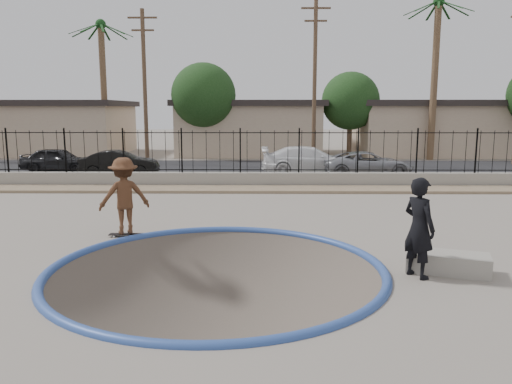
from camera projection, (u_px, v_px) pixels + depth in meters
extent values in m
cube|color=gray|center=(242.00, 204.00, 23.32)|extent=(120.00, 120.00, 2.20)
torus|color=#2D4A92|center=(217.00, 270.00, 10.32)|extent=(7.04, 7.04, 0.20)
cube|color=#9C8166|center=(239.00, 189.00, 20.37)|extent=(42.00, 1.60, 0.11)
cube|color=gray|center=(240.00, 179.00, 21.42)|extent=(42.00, 0.45, 0.60)
cube|color=black|center=(240.00, 170.00, 21.35)|extent=(40.00, 0.04, 0.03)
cube|color=black|center=(240.00, 133.00, 21.09)|extent=(40.00, 0.04, 0.04)
cube|color=black|center=(246.00, 168.00, 28.07)|extent=(90.00, 8.00, 0.04)
cube|color=tan|center=(50.00, 130.00, 37.34)|extent=(11.00, 8.00, 3.50)
cube|color=#2B2423|center=(48.00, 104.00, 37.02)|extent=(11.60, 8.60, 0.40)
cube|color=tan|center=(250.00, 130.00, 37.16)|extent=(10.00, 8.00, 3.50)
cube|color=#2B2423|center=(250.00, 104.00, 36.84)|extent=(10.60, 8.60, 0.40)
cube|color=tan|center=(438.00, 130.00, 36.99)|extent=(12.00, 8.00, 3.50)
cube|color=#2B2423|center=(440.00, 104.00, 36.67)|extent=(12.60, 8.60, 0.40)
cylinder|color=brown|center=(104.00, 91.00, 34.36)|extent=(0.44, 0.44, 9.00)
sphere|color=#153D16|center=(101.00, 24.00, 33.64)|extent=(0.70, 0.70, 0.70)
cylinder|color=brown|center=(434.00, 82.00, 32.04)|extent=(0.44, 0.44, 10.00)
sphere|color=#153D16|center=(439.00, 2.00, 31.23)|extent=(0.70, 0.70, 0.70)
cylinder|color=#473323|center=(145.00, 88.00, 29.38)|extent=(0.24, 0.24, 9.00)
cube|color=#473323|center=(142.00, 18.00, 28.73)|extent=(1.70, 0.10, 0.10)
cube|color=#473323|center=(143.00, 30.00, 28.84)|extent=(1.30, 0.10, 0.10)
cylinder|color=#473323|center=(315.00, 84.00, 29.22)|extent=(0.24, 0.24, 9.50)
cube|color=#473323|center=(316.00, 8.00, 28.53)|extent=(1.70, 0.10, 0.10)
cube|color=#473323|center=(316.00, 21.00, 28.64)|extent=(1.30, 0.10, 0.10)
cylinder|color=#473323|center=(204.00, 136.00, 33.78)|extent=(0.34, 0.34, 3.00)
sphere|color=#143311|center=(204.00, 95.00, 33.34)|extent=(4.32, 4.32, 4.32)
cylinder|color=#473323|center=(349.00, 137.00, 34.67)|extent=(0.34, 0.34, 2.75)
sphere|color=#143311|center=(350.00, 101.00, 34.27)|extent=(3.96, 3.96, 3.96)
imported|color=brown|center=(124.00, 200.00, 12.83)|extent=(1.45, 1.16, 1.97)
cube|color=black|center=(126.00, 234.00, 12.98)|extent=(0.86, 0.22, 0.02)
cylinder|color=silver|center=(114.00, 236.00, 12.91)|extent=(0.06, 0.03, 0.06)
cylinder|color=silver|center=(116.00, 235.00, 13.07)|extent=(0.06, 0.03, 0.06)
cylinder|color=silver|center=(136.00, 236.00, 12.90)|extent=(0.06, 0.03, 0.06)
cylinder|color=silver|center=(138.00, 235.00, 13.06)|extent=(0.06, 0.03, 0.06)
imported|color=black|center=(419.00, 228.00, 9.73)|extent=(0.77, 0.87, 1.99)
cube|color=gray|center=(448.00, 263.00, 10.12)|extent=(1.74, 1.18, 0.40)
imported|color=black|center=(58.00, 160.00, 26.11)|extent=(3.78, 1.63, 1.27)
imported|color=black|center=(120.00, 163.00, 24.49)|extent=(3.88, 1.65, 1.25)
imported|color=white|center=(309.00, 160.00, 25.08)|extent=(4.84, 2.01, 1.40)
imported|color=gray|center=(368.00, 164.00, 24.35)|extent=(4.50, 2.32, 1.21)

